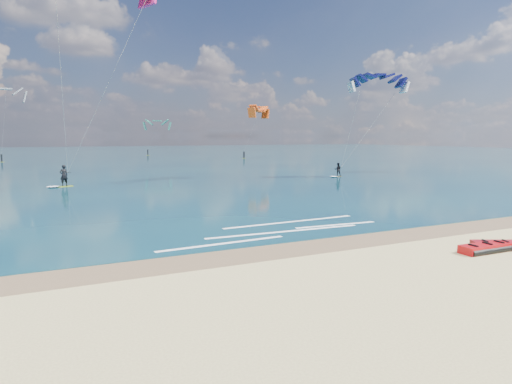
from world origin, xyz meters
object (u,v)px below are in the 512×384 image
kitesurfer_main (82,72)px  kitesurfer_far (360,118)px  packed_kite_left (485,252)px  packed_kite_mid (502,249)px

kitesurfer_main → kitesurfer_far: bearing=-15.8°
kitesurfer_far → kitesurfer_main: bearing=155.2°
packed_kite_left → kitesurfer_far: (16.94, 29.29, 6.76)m
packed_kite_mid → kitesurfer_main: size_ratio=0.13×
packed_kite_left → kitesurfer_main: bearing=114.3°
packed_kite_left → packed_kite_mid: bearing=3.2°
packed_kite_left → packed_kite_mid: 1.10m
packed_kite_left → kitesurfer_main: kitesurfer_main is taller
kitesurfer_main → packed_kite_mid: bearing=-81.1°
packed_kite_left → kitesurfer_far: bearing=61.5°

